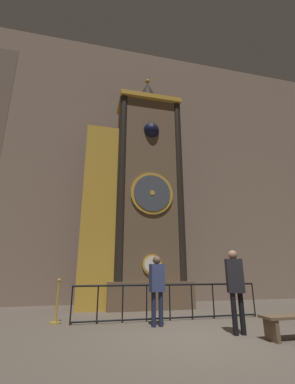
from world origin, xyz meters
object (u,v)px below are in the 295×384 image
(visitor_bench, at_px, (294,322))
(visitor_near, at_px, (157,283))
(stanchion_post, at_px, (57,308))
(clock_tower, at_px, (137,196))
(visitor_far, at_px, (235,283))

(visitor_bench, bearing_deg, visitor_near, 143.19)
(stanchion_post, height_order, visitor_bench, stanchion_post)
(visitor_near, relative_size, stanchion_post, 1.51)
(clock_tower, distance_m, visitor_far, 5.46)
(clock_tower, relative_size, visitor_far, 5.70)
(clock_tower, distance_m, visitor_near, 4.42)
(clock_tower, xyz_separation_m, visitor_near, (-0.06, -3.13, -3.12))
(visitor_far, bearing_deg, stanchion_post, 168.65)
(clock_tower, bearing_deg, stanchion_post, -138.42)
(stanchion_post, bearing_deg, clock_tower, 41.58)
(visitor_far, bearing_deg, clock_tower, 125.39)
(clock_tower, relative_size, visitor_near, 6.01)
(stanchion_post, bearing_deg, visitor_near, -21.71)
(visitor_near, distance_m, visitor_far, 1.86)
(stanchion_post, relative_size, visitor_bench, 0.81)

